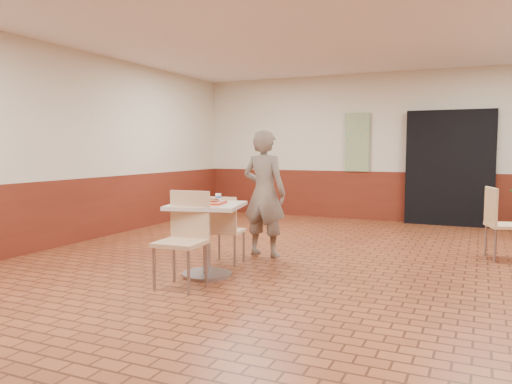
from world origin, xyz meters
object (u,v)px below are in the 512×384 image
at_px(chair_main_front, 184,234).
at_px(ring_donut, 201,199).
at_px(serving_tray, 206,203).
at_px(main_table, 207,227).
at_px(customer, 264,193).
at_px(long_john_donut, 213,200).
at_px(paper_cup, 218,197).
at_px(chair_second_left, 500,219).
at_px(chair_main_back, 224,226).

height_order(chair_main_front, ring_donut, chair_main_front).
relative_size(serving_tray, ring_donut, 4.22).
relative_size(main_table, serving_tray, 2.03).
height_order(customer, serving_tray, customer).
distance_m(long_john_donut, paper_cup, 0.13).
bearing_deg(chair_second_left, chair_main_front, 115.23).
bearing_deg(main_table, ring_donut, 147.76).
relative_size(chair_main_back, serving_tray, 2.11).
bearing_deg(chair_main_front, ring_donut, 98.11).
xyz_separation_m(serving_tray, chair_second_left, (3.11, 2.36, -0.32)).
distance_m(customer, paper_cup, 1.16).
xyz_separation_m(chair_main_back, customer, (0.26, 0.68, 0.37)).
xyz_separation_m(chair_main_back, serving_tray, (0.08, -0.59, 0.37)).
distance_m(serving_tray, chair_second_left, 3.92).
height_order(main_table, chair_second_left, chair_second_left).
distance_m(chair_main_back, paper_cup, 0.66).
bearing_deg(long_john_donut, chair_main_back, 106.76).
bearing_deg(long_john_donut, ring_donut, 157.98).
height_order(chair_main_front, customer, customer).
xyz_separation_m(customer, serving_tray, (-0.17, -1.27, -0.01)).
height_order(chair_main_front, paper_cup, chair_main_front).
bearing_deg(paper_cup, main_table, -131.21).
distance_m(chair_main_front, chair_second_left, 4.20).
distance_m(chair_main_front, ring_donut, 0.64).
bearing_deg(main_table, chair_second_left, 37.14).
distance_m(ring_donut, paper_cup, 0.21).
distance_m(chair_main_front, paper_cup, 0.68).
distance_m(main_table, ring_donut, 0.34).
relative_size(serving_tray, chair_second_left, 0.43).
relative_size(chair_main_back, paper_cup, 10.20).
distance_m(customer, serving_tray, 1.28).
bearing_deg(chair_main_front, customer, 80.92).
xyz_separation_m(chair_main_back, long_john_donut, (0.18, -0.61, 0.40)).
height_order(serving_tray, ring_donut, ring_donut).
bearing_deg(chair_second_left, main_table, 110.03).
bearing_deg(customer, paper_cup, 90.78).
xyz_separation_m(serving_tray, long_john_donut, (0.10, -0.02, 0.03)).
bearing_deg(paper_cup, serving_tray, -131.21).
relative_size(serving_tray, long_john_donut, 2.64).
xyz_separation_m(customer, chair_second_left, (2.94, 1.09, -0.33)).
bearing_deg(serving_tray, ring_donut, 147.76).
bearing_deg(main_table, serving_tray, 90.00).
relative_size(ring_donut, long_john_donut, 0.63).
height_order(long_john_donut, chair_second_left, chair_second_left).
bearing_deg(main_table, paper_cup, 48.79).
bearing_deg(long_john_donut, serving_tray, 170.62).
bearing_deg(chair_second_left, customer, 93.22).
relative_size(main_table, customer, 0.49).
xyz_separation_m(chair_main_front, chair_main_back, (-0.09, 1.07, -0.08)).
xyz_separation_m(main_table, ring_donut, (-0.11, 0.07, 0.32)).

